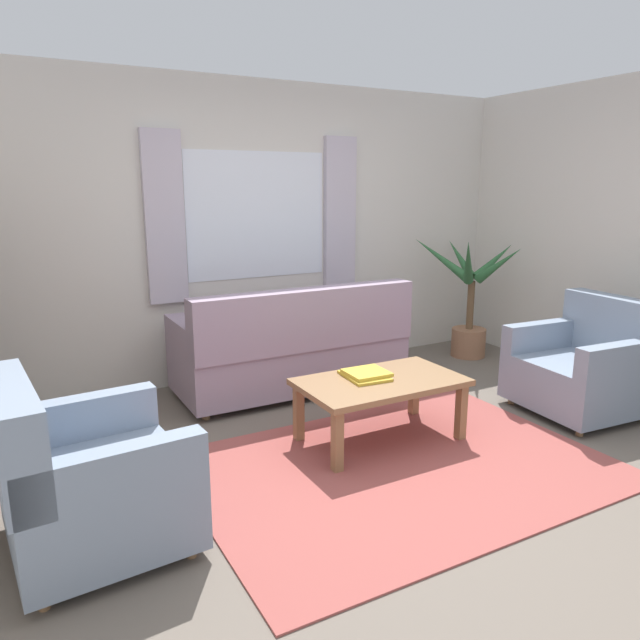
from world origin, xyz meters
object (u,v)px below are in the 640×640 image
Objects in this scene: armchair_right at (585,367)px; couch at (294,349)px; potted_plant at (470,305)px; armchair_left at (84,480)px; coffee_table at (381,387)px; book_stack_on_table at (366,374)px.

couch is at bearing -125.57° from armchair_right.
potted_plant is at bearing 174.79° from armchair_right.
potted_plant reaches higher than armchair_left.
armchair_right is 1.59m from potted_plant.
potted_plant is at bearing -71.97° from armchair_left.
coffee_table is 2.32m from potted_plant.
book_stack_on_table is 2.32m from potted_plant.
book_stack_on_table is at bearing 126.18° from coffee_table.
armchair_left is 4.19m from potted_plant.
armchair_left is 0.71× the size of potted_plant.
potted_plant is (2.02, 0.09, 0.17)m from couch.
couch reaches higher than armchair_right.
armchair_left reaches higher than coffee_table.
coffee_table is at bearing -53.82° from book_stack_on_table.
book_stack_on_table is (1.86, 0.43, 0.11)m from armchair_left.
book_stack_on_table is (-1.75, 0.39, 0.11)m from armchair_right.
couch is 1.08m from book_stack_on_table.
armchair_right is 0.70× the size of potted_plant.
armchair_right is at bearing 140.21° from couch.
coffee_table is 0.13m from book_stack_on_table.
potted_plant is (0.26, 1.56, 0.18)m from armchair_right.
potted_plant reaches higher than couch.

